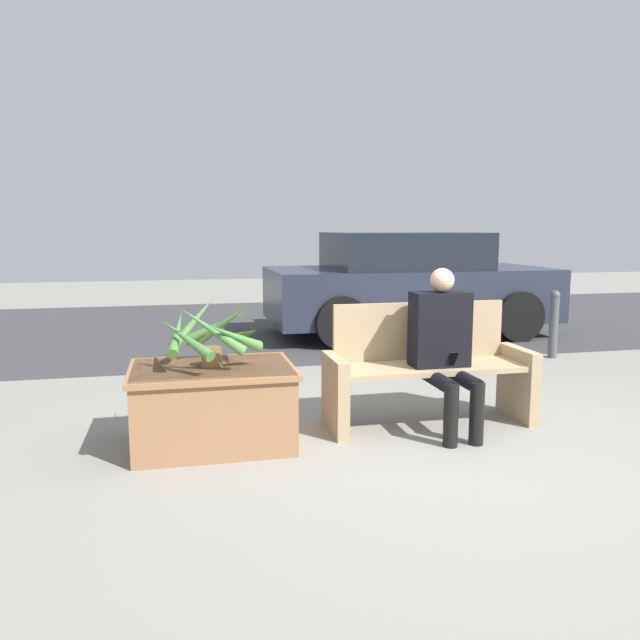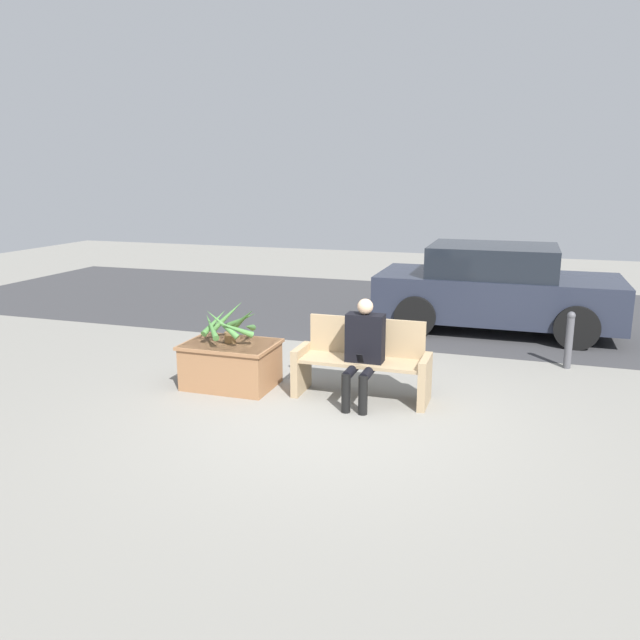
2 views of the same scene
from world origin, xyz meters
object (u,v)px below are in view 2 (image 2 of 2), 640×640
planter_box (231,363)px  potted_plant (230,324)px  bench (363,362)px  parked_car (496,288)px  person_seated (363,347)px  bollard_post (569,339)px

planter_box → potted_plant: (0.00, 0.01, 0.50)m
bench → potted_plant: potted_plant is taller
bench → parked_car: (1.32, 3.94, 0.29)m
potted_plant → parked_car: size_ratio=0.18×
bench → potted_plant: 1.71m
person_seated → potted_plant: 1.72m
potted_plant → parked_car: (2.99, 4.07, -0.08)m
planter_box → parked_car: bearing=53.8°
bench → potted_plant: size_ratio=2.19×
bollard_post → bench: bearing=-140.5°
potted_plant → person_seated: bearing=-1.9°
person_seated → parked_car: (1.27, 4.13, 0.04)m
person_seated → bollard_post: bearing=42.6°
person_seated → potted_plant: bearing=178.1°
bench → parked_car: bearing=71.4°
bench → person_seated: bearing=-74.5°
planter_box → potted_plant: size_ratio=1.55×
bench → person_seated: size_ratio=1.31×
bench → bollard_post: 3.13m
person_seated → potted_plant: size_ratio=1.68×
planter_box → bollard_post: bearing=27.5°
planter_box → bollard_post: size_ratio=1.42×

